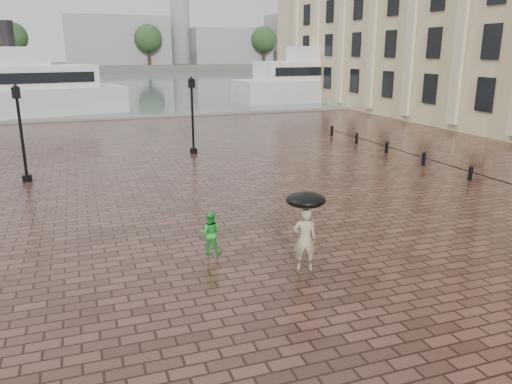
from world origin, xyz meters
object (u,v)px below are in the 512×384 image
Objects in this scene: adult_pedestrian at (305,239)px; ferry_far at (341,78)px; street_lamps at (49,118)px; child_pedestrian at (210,233)px.

ferry_far is at bearing -99.26° from adult_pedestrian.
street_lamps is 0.56× the size of ferry_far.
street_lamps is 20.26m from adult_pedestrian.
ferry_far reaches higher than adult_pedestrian.
child_pedestrian is 0.05× the size of ferry_far.
adult_pedestrian is 52.40m from ferry_far.
ferry_far is at bearing -99.55° from child_pedestrian.
adult_pedestrian reaches higher than child_pedestrian.
street_lamps is at bearing -48.40° from adult_pedestrian.
ferry_far is (26.17, 45.37, 1.76)m from adult_pedestrian.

